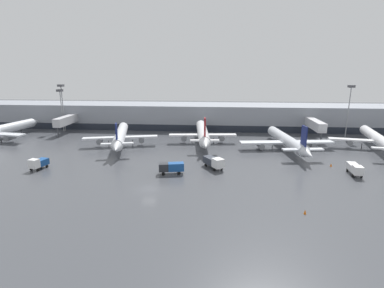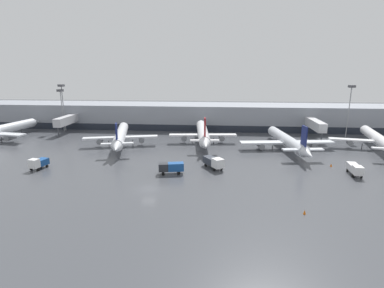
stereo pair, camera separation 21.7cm
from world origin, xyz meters
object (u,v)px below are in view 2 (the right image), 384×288
at_px(traffic_cone_0, 331,165).
at_px(traffic_cone_1, 305,212).
at_px(parked_jet_0, 121,136).
at_px(service_truck_2, 38,163).
at_px(parked_jet_3, 379,140).
at_px(service_truck_3, 355,168).
at_px(apron_light_mast_0, 351,96).
at_px(parked_jet_4, 203,133).
at_px(parked_jet_2, 287,141).
at_px(service_truck_0, 171,167).
at_px(service_truck_1, 214,162).
at_px(apron_light_mast_1, 61,98).
at_px(apron_light_mast_2, 62,94).

bearing_deg(traffic_cone_0, traffic_cone_1, -117.21).
distance_m(parked_jet_0, service_truck_2, 24.98).
xyz_separation_m(parked_jet_0, parked_jet_3, (72.88, 1.99, -0.19)).
bearing_deg(service_truck_3, apron_light_mast_0, 166.33).
xyz_separation_m(parked_jet_4, service_truck_3, (33.85, -25.49, -1.70)).
height_order(parked_jet_2, service_truck_0, parked_jet_2).
xyz_separation_m(service_truck_1, service_truck_3, (30.18, -1.85, -0.12)).
relative_size(service_truck_3, traffic_cone_1, 7.97).
height_order(service_truck_2, apron_light_mast_1, apron_light_mast_1).
height_order(parked_jet_3, service_truck_0, parked_jet_3).
xyz_separation_m(parked_jet_3, service_truck_2, (-84.99, -23.77, -1.52)).
xyz_separation_m(traffic_cone_0, apron_light_mast_2, (-82.29, 34.93, 13.03)).
xyz_separation_m(parked_jet_4, service_truck_1, (3.67, -23.63, -1.58)).
height_order(service_truck_0, apron_light_mast_2, apron_light_mast_2).
xyz_separation_m(parked_jet_2, service_truck_0, (-29.28, -22.67, -1.05)).
distance_m(traffic_cone_0, traffic_cone_1, 27.86).
xyz_separation_m(service_truck_1, traffic_cone_1, (14.56, -21.16, -1.20)).
relative_size(parked_jet_3, service_truck_1, 5.64).
distance_m(parked_jet_4, service_truck_3, 42.41).
height_order(service_truck_1, traffic_cone_1, service_truck_1).
bearing_deg(traffic_cone_1, parked_jet_0, 137.11).
xyz_separation_m(parked_jet_0, service_truck_2, (-12.10, -21.78, -1.71)).
height_order(parked_jet_3, service_truck_1, parked_jet_3).
distance_m(service_truck_2, traffic_cone_0, 67.22).
xyz_separation_m(traffic_cone_1, apron_light_mast_1, (-69.75, 58.96, 11.79)).
bearing_deg(service_truck_1, apron_light_mast_2, -158.17).
height_order(parked_jet_3, service_truck_3, parked_jet_3).
relative_size(traffic_cone_0, apron_light_mast_2, 0.04).
relative_size(parked_jet_2, apron_light_mast_0, 1.93).
bearing_deg(apron_light_mast_0, parked_jet_4, -165.78).
bearing_deg(service_truck_2, apron_light_mast_2, -147.11).
xyz_separation_m(parked_jet_3, parked_jet_4, (-49.17, 3.84, 0.13)).
relative_size(parked_jet_3, apron_light_mast_1, 2.30).
bearing_deg(parked_jet_0, parked_jet_2, -103.29).
bearing_deg(parked_jet_4, parked_jet_3, -99.97).
distance_m(service_truck_1, service_truck_2, 39.68).
bearing_deg(parked_jet_2, apron_light_mast_0, -60.33).
bearing_deg(service_truck_1, parked_jet_3, 80.36).
bearing_deg(parked_jet_4, service_truck_3, -132.49).
xyz_separation_m(service_truck_2, traffic_cone_0, (66.78, 7.59, -1.16)).
bearing_deg(apron_light_mast_1, service_truck_0, -42.52).
distance_m(parked_jet_4, traffic_cone_1, 48.44).
xyz_separation_m(service_truck_0, service_truck_1, (9.05, 4.51, 0.04)).
distance_m(parked_jet_4, service_truck_0, 28.70).
relative_size(parked_jet_0, parked_jet_2, 1.01).
distance_m(parked_jet_2, traffic_cone_0, 16.32).
distance_m(apron_light_mast_0, apron_light_mast_1, 98.36).
relative_size(service_truck_1, service_truck_3, 1.05).
xyz_separation_m(service_truck_0, traffic_cone_1, (23.61, -16.65, -1.15)).
relative_size(parked_jet_0, service_truck_2, 7.33).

